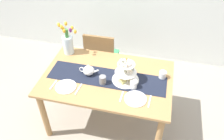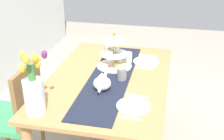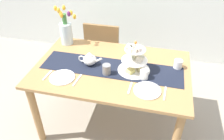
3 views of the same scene
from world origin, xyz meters
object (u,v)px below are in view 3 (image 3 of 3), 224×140
Objects in this scene: tiered_cake_stand at (134,61)px; mug_grey at (106,69)px; fork_left at (47,75)px; mug_white_text at (144,74)px; dinner_plate_right at (147,90)px; dining_table at (112,77)px; fork_right at (130,88)px; chair_left at (104,51)px; dinner_plate_left at (62,77)px; teapot at (90,59)px; cream_jug at (178,64)px; knife_right at (165,93)px; knife_left at (77,80)px; tulip_vase at (66,31)px.

tiered_cake_stand is 0.26m from mug_grey.
mug_white_text reaches higher than fork_left.
tiered_cake_stand reaches higher than dinner_plate_right.
fork_right is (0.22, -0.26, 0.12)m from dining_table.
dinner_plate_right is at bearing 0.00° from fork_right.
mug_grey is at bearing -101.28° from dining_table.
fork_right is (-0.14, 0.00, -0.00)m from dinner_plate_right.
tiered_cake_stand reaches higher than chair_left.
dinner_plate_left is 0.40m from mug_grey.
mug_grey is (-0.39, 0.15, 0.05)m from dinner_plate_right.
chair_left is at bearing 111.05° from dining_table.
dinner_plate_right is (0.58, -0.26, -0.05)m from teapot.
dining_table is at bearing -167.26° from cream_jug.
knife_right is at bearing -26.91° from dining_table.
dinner_plate_right is 0.17m from mug_white_text.
knife_right reaches higher than dining_table.
chair_left is 1.26m from knife_right.
fork_right is (-0.39, -0.40, -0.04)m from cream_jug.
chair_left is at bearing 106.97° from mug_grey.
dinner_plate_right is 1.53× the size of fork_right.
chair_left is 0.90m from mug_grey.
fork_left is 0.88× the size of knife_left.
dining_table is at bearing 179.96° from tiered_cake_stand.
chair_left is 0.63m from tulip_vase.
tulip_vase is at bearing 149.77° from dining_table.
tulip_vase is (-0.80, 0.35, 0.05)m from tiered_cake_stand.
cream_jug is 0.68m from mug_grey.
dinner_plate_right is (0.63, -0.96, 0.26)m from chair_left.
fork_right is at bearing 0.00° from dinner_plate_left.
mug_white_text is at bearing 107.08° from dinner_plate_right.
knife_right is (0.15, 0.00, -0.00)m from dinner_plate_right.
fork_right is at bearing 0.00° from fork_left.
tulip_vase reaches higher than cream_jug.
fork_right is (0.81, -0.60, -0.15)m from tulip_vase.
dinner_plate_right reaches higher than fork_right.
knife_left is (0.15, 0.00, -0.00)m from dinner_plate_left.
dinner_plate_left is 0.15m from fork_left.
cream_jug is (0.83, 0.14, -0.02)m from teapot.
mug_white_text reaches higher than dining_table.
tulip_vase reaches higher than mug_grey.
chair_left is at bearing 82.45° from dinner_plate_left.
mug_grey reaches higher than dinner_plate_left.
knife_right is at bearing 0.00° from knife_left.
tulip_vase reaches higher than teapot.
fork_left is (-0.15, 0.00, -0.00)m from dinner_plate_left.
dining_table is 0.31m from tiered_cake_stand.
mug_white_text is (0.58, -0.80, 0.31)m from chair_left.
teapot is at bearing 179.98° from tiered_cake_stand.
chair_left reaches higher than mug_white_text.
mug_white_text is (-0.29, -0.24, 0.01)m from cream_jug.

